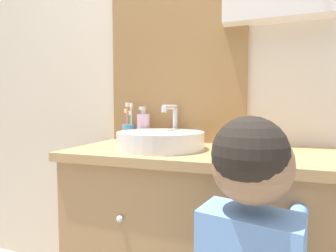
{
  "coord_description": "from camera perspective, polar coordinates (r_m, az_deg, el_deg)",
  "views": [
    {
      "loc": [
        0.21,
        -0.71,
        0.98
      ],
      "look_at": [
        -0.13,
        0.3,
        0.91
      ],
      "focal_mm": 28.0,
      "sensor_mm": 36.0,
      "label": 1
    }
  ],
  "objects": [
    {
      "name": "wall_back",
      "position": [
        1.38,
        10.1,
        16.32
      ],
      "size": [
        3.2,
        0.18,
        2.5
      ],
      "color": "beige",
      "rests_on": "ground_plane"
    },
    {
      "name": "vanity_counter",
      "position": [
        1.22,
        7.02,
        -24.13
      ],
      "size": [
        1.1,
        0.5,
        0.81
      ],
      "color": "#A37A4C",
      "rests_on": "ground_plane"
    },
    {
      "name": "sink_basin",
      "position": [
        1.12,
        -1.4,
        -2.89
      ],
      "size": [
        0.37,
        0.43,
        0.19
      ],
      "color": "silver",
      "rests_on": "vanity_counter"
    },
    {
      "name": "toothbrush_holder",
      "position": [
        1.38,
        -8.55,
        -1.19
      ],
      "size": [
        0.07,
        0.07,
        0.2
      ],
      "color": "#4C93C6",
      "rests_on": "vanity_counter"
    },
    {
      "name": "soap_dispenser",
      "position": [
        1.33,
        -5.39,
        -0.38
      ],
      "size": [
        0.06,
        0.06,
        0.18
      ],
      "color": "#CCA3BC",
      "rests_on": "vanity_counter"
    }
  ]
}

